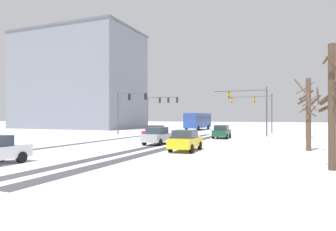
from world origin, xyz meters
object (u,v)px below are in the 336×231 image
object	(u,v)px
traffic_signal_near_right	(251,103)
bare_tree_sidewalk_mid	(309,111)
traffic_signal_far_left	(160,105)
bus_oncoming	(198,120)
car_red_second	(155,132)
car_yellow_cab_fourth	(186,140)
bare_tree_sidewalk_near	(332,104)
traffic_signal_near_left	(128,104)
bare_tree_sidewalk_far	(307,110)
traffic_signal_far_right	(256,105)
office_building_far_left_block	(79,81)
car_silver_third	(158,136)
car_dark_green_lead	(222,132)

from	to	relation	value
traffic_signal_near_right	bare_tree_sidewalk_mid	bearing A→B (deg)	-67.45
traffic_signal_far_left	bus_oncoming	bearing A→B (deg)	68.19
bus_oncoming	car_red_second	bearing A→B (deg)	-84.73
car_yellow_cab_fourth	bare_tree_sidewalk_near	distance (m)	10.95
traffic_signal_near_left	bare_tree_sidewalk_far	distance (m)	24.16
traffic_signal_far_right	office_building_far_left_block	world-z (taller)	office_building_far_left_block
bare_tree_sidewalk_mid	bare_tree_sidewalk_far	size ratio (longest dim) A/B	0.81
traffic_signal_near_right	bare_tree_sidewalk_far	xyz separation A→B (m)	(6.68, 0.34, -0.99)
traffic_signal_near_left	traffic_signal_near_right	bearing A→B (deg)	6.05
bare_tree_sidewalk_near	traffic_signal_near_right	bearing A→B (deg)	105.84
car_silver_third	bare_tree_sidewalk_mid	distance (m)	13.31
traffic_signal_near_right	car_red_second	distance (m)	13.29
bare_tree_sidewalk_mid	bare_tree_sidewalk_near	bearing A→B (deg)	-86.15
bare_tree_sidewalk_far	office_building_far_left_block	bearing A→B (deg)	160.99
car_dark_green_lead	car_red_second	size ratio (longest dim) A/B	1.01
bus_oncoming	bare_tree_sidewalk_mid	size ratio (longest dim) A/B	1.95
car_red_second	bare_tree_sidewalk_mid	bearing A→B (deg)	-22.59
traffic_signal_far_left	bare_tree_sidewalk_near	bearing A→B (deg)	-53.56
bare_tree_sidewalk_near	car_red_second	bearing A→B (deg)	137.19
bare_tree_sidewalk_mid	car_red_second	bearing A→B (deg)	157.41
car_yellow_cab_fourth	car_red_second	bearing A→B (deg)	125.15
bus_oncoming	car_dark_green_lead	bearing A→B (deg)	-66.59
traffic_signal_far_left	bare_tree_sidewalk_far	bearing A→B (deg)	-18.59
car_red_second	traffic_signal_near_right	bearing A→B (deg)	37.34
car_dark_green_lead	bus_oncoming	bearing A→B (deg)	113.41
car_red_second	office_building_far_left_block	bearing A→B (deg)	141.66
bare_tree_sidewalk_mid	office_building_far_left_block	xyz separation A→B (m)	(-47.29, 31.34, 8.10)
traffic_signal_far_right	car_silver_third	size ratio (longest dim) A/B	1.72
traffic_signal_near_left	car_dark_green_lead	distance (m)	14.85
car_silver_third	bus_oncoming	world-z (taller)	bus_oncoming
bare_tree_sidewalk_mid	traffic_signal_near_left	bearing A→B (deg)	151.60
traffic_signal_near_left	bare_tree_sidewalk_mid	xyz separation A→B (m)	(23.36, -12.63, -1.50)
bare_tree_sidewalk_far	bare_tree_sidewalk_mid	bearing A→B (deg)	-92.59
traffic_signal_far_left	bare_tree_sidewalk_far	world-z (taller)	bare_tree_sidewalk_far
car_yellow_cab_fourth	bare_tree_sidewalk_near	size ratio (longest dim) A/B	0.67
car_dark_green_lead	bare_tree_sidewalk_far	world-z (taller)	bare_tree_sidewalk_far
traffic_signal_near_left	car_dark_green_lead	size ratio (longest dim) A/B	1.56
traffic_signal_near_right	car_dark_green_lead	bearing A→B (deg)	-131.06
traffic_signal_near_left	car_red_second	xyz separation A→B (m)	(7.20, -5.91, -3.77)
traffic_signal_far_left	office_building_far_left_block	distance (m)	26.92
car_dark_green_lead	office_building_far_left_block	world-z (taller)	office_building_far_left_block
bare_tree_sidewalk_far	traffic_signal_far_left	bearing A→B (deg)	161.41
traffic_signal_far_right	bus_oncoming	bearing A→B (deg)	153.14
traffic_signal_near_right	car_red_second	xyz separation A→B (m)	(-10.16, -7.75, -3.66)
bus_oncoming	car_silver_third	bearing A→B (deg)	-80.37
car_silver_third	car_yellow_cab_fourth	xyz separation A→B (m)	(4.30, -4.28, 0.00)
bare_tree_sidewalk_near	car_yellow_cab_fourth	bearing A→B (deg)	151.66
car_red_second	bare_tree_sidewalk_far	xyz separation A→B (m)	(16.84, 8.09, 2.68)
car_silver_third	bare_tree_sidewalk_far	xyz separation A→B (m)	(13.77, 14.27, 2.68)
traffic_signal_far_right	bare_tree_sidewalk_mid	bearing A→B (deg)	-76.23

